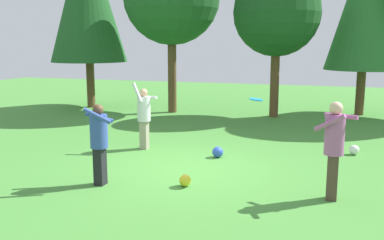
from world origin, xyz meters
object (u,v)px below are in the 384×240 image
Objects in this scene: person_thrower at (144,113)px; person_catcher at (334,142)px; ball_white at (354,150)px; ball_yellow at (185,180)px; tree_center at (277,13)px; tree_right at (366,2)px; frisbee at (256,99)px; person_bystander at (99,138)px; ball_blue at (218,152)px.

person_catcher is at bearing 0.37° from person_thrower.
ball_white is at bearing -71.70° from person_catcher.
ball_yellow is 9.39m from tree_center.
person_thrower is 0.26× the size of tree_right.
tree_right reaches higher than ball_yellow.
frisbee is 9.85m from tree_right.
tree_center is (0.61, 8.63, 3.66)m from ball_yellow.
person_thrower is 7.10× the size of ball_white.
tree_center reaches higher than person_bystander.
person_catcher is 1.79m from frisbee.
ball_yellow is at bearing -91.77° from ball_blue.
person_thrower is at bearing -169.18° from ball_white.
ball_white is at bearing 21.93° from ball_blue.
ball_white is (2.03, 2.70, -1.52)m from frisbee.
frisbee is at bearing 35.71° from ball_yellow.
person_catcher reaches higher than ball_yellow.
tree_center is at bearing 85.16° from ball_blue.
person_catcher is 0.33× the size of tree_center.
frisbee is 2.12m from ball_yellow.
person_thrower is 7.54× the size of ball_yellow.
person_catcher is at bearing 2.06° from ball_yellow.
tree_right reaches higher than person_catcher.
person_thrower is at bearing 151.88° from frisbee.
person_thrower reaches higher than ball_white.
ball_yellow is (-2.71, -0.10, -0.93)m from person_catcher.
tree_right is (2.48, 9.18, 2.57)m from frisbee.
ball_blue is at bearing 128.51° from frisbee.
person_bystander is 9.73m from tree_center.
frisbee is 0.04× the size of tree_right.
frisbee is at bearing 0.00° from person_thrower.
ball_blue reaches higher than ball_white.
tree_right is at bearing 81.01° from person_thrower.
frisbee is 8.08m from tree_center.
tree_center reaches higher than person_catcher.
person_bystander is at bearing -122.14° from ball_blue.
ball_blue is 3.41m from ball_white.
person_bystander is 3.17m from frisbee.
tree_center is at bearing 85.97° from ball_yellow.
ball_white is at bearing -62.61° from tree_center.
ball_blue is 0.04× the size of tree_right.
ball_yellow is 0.03× the size of tree_right.
tree_right is 1.26× the size of tree_center.
person_thrower is 5.95× the size of frisbee.
ball_yellow is 11.46m from tree_right.
ball_yellow is (-1.20, -0.86, -1.52)m from frisbee.
tree_right is (3.61, 7.76, 4.08)m from ball_blue.
person_bystander is 0.24× the size of tree_right.
frisbee is at bearing 0.00° from person_bystander.
person_thrower is 6.56× the size of ball_blue.
tree_right is (0.97, 9.95, 3.17)m from person_catcher.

